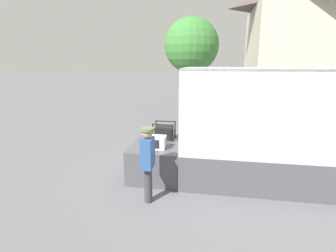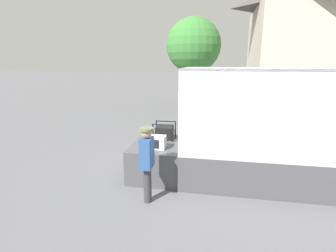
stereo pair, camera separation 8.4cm
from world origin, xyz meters
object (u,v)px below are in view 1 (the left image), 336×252
(box_truck, at_px, (317,152))
(worker_person, at_px, (148,157))
(portable_generator, at_px, (165,133))
(microwave, at_px, (157,142))
(street_tree, at_px, (191,46))

(box_truck, distance_m, worker_person, 4.39)
(box_truck, xyz_separation_m, portable_generator, (-4.07, 0.41, 0.22))
(worker_person, bearing_deg, microwave, 92.47)
(box_truck, height_order, worker_person, box_truck)
(box_truck, distance_m, microwave, 4.15)
(box_truck, height_order, microwave, box_truck)
(portable_generator, bearing_deg, box_truck, -5.71)
(microwave, relative_size, portable_generator, 0.76)
(worker_person, height_order, street_tree, street_tree)
(box_truck, bearing_deg, worker_person, -158.14)
(street_tree, bearing_deg, box_truck, -67.55)
(portable_generator, xyz_separation_m, worker_person, (-0.00, -2.04, -0.02))
(box_truck, height_order, street_tree, street_tree)
(box_truck, height_order, portable_generator, box_truck)
(street_tree, bearing_deg, microwave, -89.56)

